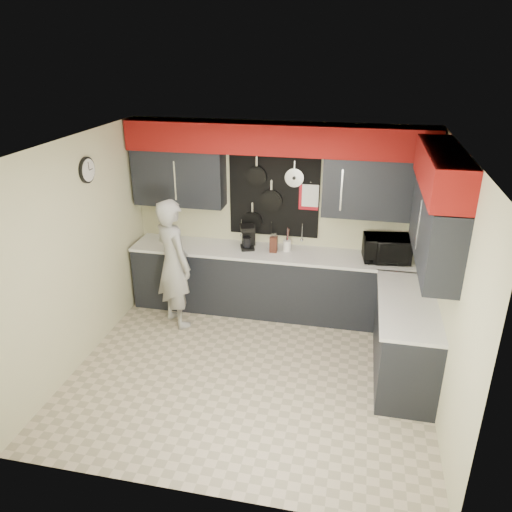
% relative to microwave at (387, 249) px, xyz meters
% --- Properties ---
extents(ground, '(4.00, 4.00, 0.00)m').
position_rel_microwave_xyz_m(ground, '(-1.47, -1.46, -1.08)').
color(ground, '#C0B095').
rests_on(ground, ground).
extents(back_wall_assembly, '(4.00, 0.36, 2.60)m').
position_rel_microwave_xyz_m(back_wall_assembly, '(-1.46, 0.14, 0.93)').
color(back_wall_assembly, beige).
rests_on(back_wall_assembly, ground).
extents(right_wall_assembly, '(0.36, 3.50, 2.60)m').
position_rel_microwave_xyz_m(right_wall_assembly, '(0.38, -1.20, 0.86)').
color(right_wall_assembly, beige).
rests_on(right_wall_assembly, ground).
extents(left_wall_assembly, '(0.05, 3.50, 2.60)m').
position_rel_microwave_xyz_m(left_wall_assembly, '(-3.46, -1.44, 0.25)').
color(left_wall_assembly, beige).
rests_on(left_wall_assembly, ground).
extents(base_cabinets, '(3.95, 2.20, 0.92)m').
position_rel_microwave_xyz_m(base_cabinets, '(-0.98, -0.33, -0.62)').
color(base_cabinets, black).
rests_on(base_cabinets, ground).
extents(microwave, '(0.63, 0.46, 0.32)m').
position_rel_microwave_xyz_m(microwave, '(0.00, 0.00, 0.00)').
color(microwave, black).
rests_on(microwave, base_cabinets).
extents(knife_block, '(0.10, 0.10, 0.21)m').
position_rel_microwave_xyz_m(knife_block, '(-1.47, -0.03, -0.05)').
color(knife_block, '#351611').
rests_on(knife_block, base_cabinets).
extents(utensil_crock, '(0.11, 0.11, 0.14)m').
position_rel_microwave_xyz_m(utensil_crock, '(-1.29, 0.05, -0.09)').
color(utensil_crock, white).
rests_on(utensil_crock, base_cabinets).
extents(coffee_maker, '(0.24, 0.27, 0.33)m').
position_rel_microwave_xyz_m(coffee_maker, '(-1.83, 0.04, 0.01)').
color(coffee_maker, black).
rests_on(coffee_maker, base_cabinets).
extents(person, '(0.76, 0.73, 1.74)m').
position_rel_microwave_xyz_m(person, '(-2.68, -0.57, -0.21)').
color(person, '#9B9B99').
rests_on(person, ground).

